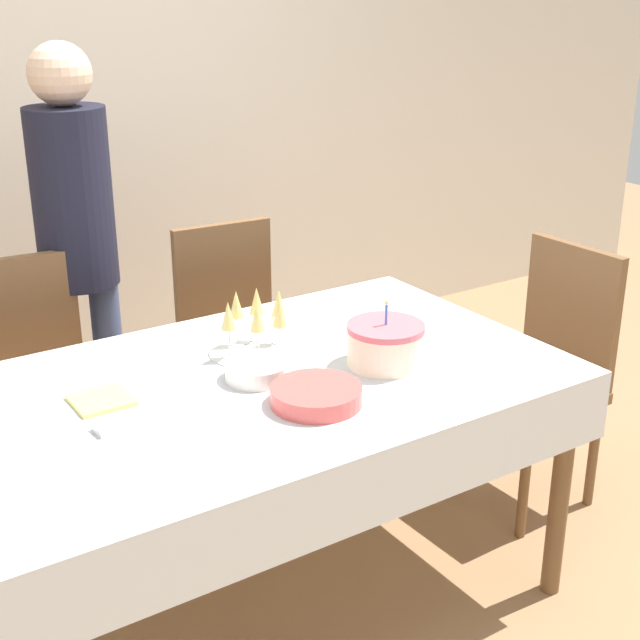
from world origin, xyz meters
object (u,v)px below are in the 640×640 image
at_px(dining_chair_right_end, 545,364).
at_px(plate_stack_main, 316,395).
at_px(dining_chair_far_left, 34,386).
at_px(plate_stack_dessert, 258,371).
at_px(champagne_tray, 257,324).
at_px(dining_chair_far_right, 237,338).
at_px(birthday_cake, 385,344).
at_px(person_standing, 76,231).

distance_m(dining_chair_right_end, plate_stack_main, 1.20).
bearing_deg(dining_chair_far_left, plate_stack_dessert, -64.22).
relative_size(dining_chair_right_end, champagne_tray, 3.24).
distance_m(dining_chair_far_right, champagne_tray, 0.80).
relative_size(dining_chair_far_right, champagne_tray, 3.24).
bearing_deg(birthday_cake, plate_stack_main, -161.07).
bearing_deg(dining_chair_far_right, plate_stack_main, -107.13).
bearing_deg(champagne_tray, dining_chair_right_end, -8.79).
distance_m(dining_chair_far_left, plate_stack_main, 1.20).
height_order(dining_chair_right_end, person_standing, person_standing).
height_order(dining_chair_far_left, dining_chair_right_end, same).
xyz_separation_m(plate_stack_main, plate_stack_dessert, (-0.05, 0.22, 0.00)).
bearing_deg(dining_chair_far_right, dining_chair_far_left, -179.99).
xyz_separation_m(dining_chair_far_right, person_standing, (-0.53, 0.19, 0.47)).
relative_size(champagne_tray, plate_stack_main, 1.20).
xyz_separation_m(dining_chair_right_end, birthday_cake, (-0.83, -0.12, 0.31)).
bearing_deg(dining_chair_far_right, person_standing, 160.39).
xyz_separation_m(dining_chair_right_end, plate_stack_dessert, (-1.19, -0.01, 0.27)).
xyz_separation_m(dining_chair_far_right, plate_stack_main, (-0.33, -1.07, 0.27)).
xyz_separation_m(dining_chair_right_end, person_standing, (-1.34, 1.03, 0.47)).
relative_size(dining_chair_far_left, person_standing, 0.58).
bearing_deg(dining_chair_far_right, champagne_tray, -112.85).
height_order(champagne_tray, plate_stack_dessert, champagne_tray).
bearing_deg(plate_stack_dessert, birthday_cake, -17.94).
height_order(dining_chair_far_left, plate_stack_main, dining_chair_far_left).
xyz_separation_m(dining_chair_far_right, birthday_cake, (-0.02, -0.96, 0.31)).
xyz_separation_m(champagne_tray, plate_stack_dessert, (-0.10, -0.17, -0.06)).
height_order(dining_chair_far_right, person_standing, person_standing).
bearing_deg(champagne_tray, person_standing, 105.97).
bearing_deg(champagne_tray, dining_chair_far_right, 67.15).
bearing_deg(dining_chair_far_left, plate_stack_main, -66.73).
xyz_separation_m(plate_stack_main, person_standing, (-0.20, 1.26, 0.19)).
distance_m(dining_chair_far_left, dining_chair_right_end, 1.81).
distance_m(dining_chair_far_left, dining_chair_far_right, 0.79).
relative_size(birthday_cake, champagne_tray, 0.77).
distance_m(dining_chair_far_right, plate_stack_main, 1.15).
xyz_separation_m(dining_chair_far_right, plate_stack_dessert, (-0.38, -0.85, 0.27)).
bearing_deg(plate_stack_main, birthday_cake, 18.93).
distance_m(dining_chair_far_right, birthday_cake, 1.01).
height_order(dining_chair_far_right, plate_stack_main, dining_chair_far_right).
height_order(birthday_cake, person_standing, person_standing).
bearing_deg(birthday_cake, plate_stack_dessert, 162.06).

